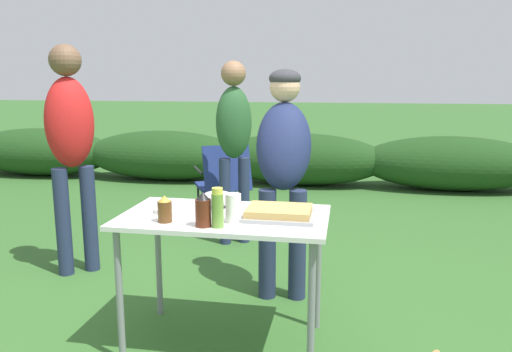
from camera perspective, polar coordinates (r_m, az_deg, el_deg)
name	(u,v)px	position (r m, az deg, el deg)	size (l,w,h in m)	color
ground_plane	(226,342)	(2.95, -3.46, -18.45)	(60.00, 60.00, 0.00)	#336028
shrub_hedge	(300,159)	(6.98, 5.09, 1.94)	(14.40, 0.90, 0.72)	#1E4219
folding_table	(224,229)	(2.69, -3.62, -6.04)	(1.10, 0.64, 0.74)	silver
food_tray	(279,213)	(2.61, 2.65, -4.25)	(0.37, 0.29, 0.06)	#9E9EA3
plate_stack	(174,209)	(2.77, -9.37, -3.76)	(0.22, 0.22, 0.03)	white
mixing_bowl	(217,198)	(2.85, -4.43, -2.58)	(0.20, 0.20, 0.09)	silver
paper_cup_stack	(233,208)	(2.52, -2.63, -3.68)	(0.08, 0.08, 0.15)	white
beer_bottle	(165,209)	(2.56, -10.38, -3.78)	(0.07, 0.07, 0.14)	brown
relish_jar	(218,208)	(2.43, -4.42, -3.68)	(0.06, 0.06, 0.20)	olive
bbq_sauce_bottle	(203,210)	(2.45, -6.06, -3.88)	(0.08, 0.08, 0.17)	#562314
standing_person_in_olive_jacket	(284,158)	(3.32, 3.18, 2.13)	(0.41, 0.50, 1.52)	#232D4C
standing_person_in_navy_coat	(71,138)	(3.89, -20.43, 4.13)	(0.43, 0.41, 1.70)	#232D4C
standing_person_in_gray_fleece	(234,134)	(4.35, -2.54, 4.83)	(0.38, 0.34, 1.61)	#232D4C
camp_chair_green_behind_table	(223,180)	(4.96, -3.75, -0.46)	(0.68, 0.74, 0.83)	navy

